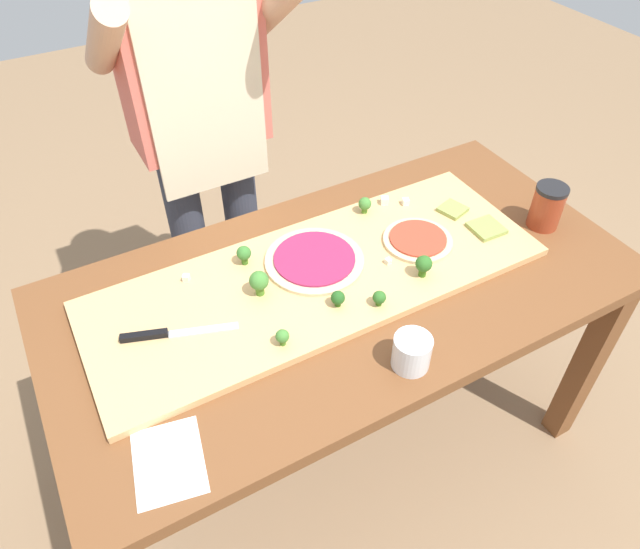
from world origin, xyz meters
name	(u,v)px	position (x,y,z in m)	size (l,w,h in m)	color
ground_plane	(338,439)	(0.00, 0.00, 0.00)	(8.00, 8.00, 0.00)	#896B4C
prep_table	(343,310)	(0.00, 0.00, 0.67)	(1.55, 0.79, 0.78)	brown
cutting_board	(318,277)	(-0.06, 0.04, 0.79)	(1.21, 0.44, 0.02)	tan
chefs_knife	(163,334)	(-0.48, 0.03, 0.81)	(0.27, 0.11, 0.02)	#B7BABF
pizza_whole_beet_magenta	(314,260)	(-0.04, 0.09, 0.81)	(0.27, 0.27, 0.02)	beige
pizza_whole_tomato_red	(418,240)	(0.25, 0.02, 0.81)	(0.19, 0.19, 0.02)	beige
pizza_slice_center	(453,209)	(0.42, 0.09, 0.81)	(0.07, 0.07, 0.01)	#899E4C
pizza_slice_far_left	(486,228)	(0.45, -0.03, 0.81)	(0.09, 0.09, 0.01)	#899E4C
broccoli_floret_front_mid	(259,282)	(-0.22, 0.05, 0.84)	(0.05, 0.05, 0.07)	#487A23
broccoli_floret_back_right	(424,265)	(0.18, -0.09, 0.84)	(0.04, 0.04, 0.06)	#366618
broccoli_floret_center_right	(379,298)	(0.02, -0.13, 0.83)	(0.03, 0.03, 0.04)	#366618
broccoli_floret_back_left	(338,298)	(-0.07, -0.08, 0.83)	(0.04, 0.04, 0.04)	#2C5915
broccoli_floret_center_left	(244,254)	(-0.21, 0.17, 0.84)	(0.04, 0.04, 0.06)	#3F7220
broccoli_floret_back_mid	(365,204)	(0.19, 0.21, 0.83)	(0.04, 0.04, 0.05)	#487A23
broccoli_floret_front_left	(282,337)	(-0.24, -0.13, 0.83)	(0.03, 0.03, 0.04)	#487A23
cheese_crumble_a	(406,202)	(0.32, 0.18, 0.81)	(0.02, 0.02, 0.02)	white
cheese_crumble_b	(186,278)	(-0.37, 0.19, 0.81)	(0.02, 0.02, 0.02)	silver
cheese_crumble_c	(385,200)	(0.27, 0.22, 0.81)	(0.02, 0.02, 0.02)	white
cheese_crumble_d	(388,261)	(0.13, -0.01, 0.81)	(0.01, 0.01, 0.01)	silver
flour_cup	(411,353)	(-0.01, -0.30, 0.82)	(0.09, 0.09, 0.08)	white
sauce_jar	(547,206)	(0.63, -0.07, 0.85)	(0.09, 0.09, 0.13)	#99381E
recipe_note	(169,462)	(-0.57, -0.27, 0.78)	(0.14, 0.18, 0.00)	white
cook_center	(199,112)	(-0.13, 0.66, 1.00)	(0.54, 0.39, 1.67)	#333847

